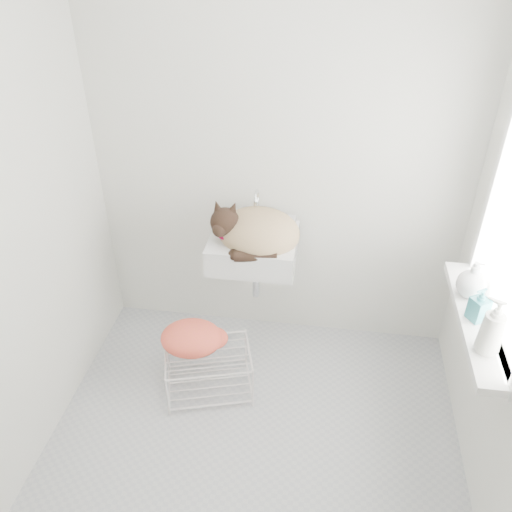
# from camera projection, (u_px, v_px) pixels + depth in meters

# --- Properties ---
(floor) EXTENTS (2.20, 2.00, 0.02)m
(floor) POSITION_uv_depth(u_px,v_px,m) (253.00, 443.00, 2.85)
(floor) COLOR #ACAEB0
(floor) RESTS_ON ground
(back_wall) EXTENTS (2.20, 0.02, 2.50)m
(back_wall) POSITION_uv_depth(u_px,v_px,m) (280.00, 153.00, 2.97)
(back_wall) COLOR white
(back_wall) RESTS_ON ground
(left_wall) EXTENTS (0.02, 2.00, 2.50)m
(left_wall) POSITION_uv_depth(u_px,v_px,m) (1.00, 229.00, 2.29)
(left_wall) COLOR white
(left_wall) RESTS_ON ground
(windowsill) EXTENTS (0.16, 0.88, 0.04)m
(windowsill) POSITION_uv_depth(u_px,v_px,m) (476.00, 320.00, 2.43)
(windowsill) COLOR white
(windowsill) RESTS_ON right_wall
(sink) EXTENTS (0.49, 0.43, 0.20)m
(sink) POSITION_uv_depth(u_px,v_px,m) (254.00, 236.00, 3.00)
(sink) COLOR white
(sink) RESTS_ON back_wall
(faucet) EXTENTS (0.18, 0.13, 0.18)m
(faucet) POSITION_uv_depth(u_px,v_px,m) (258.00, 200.00, 3.07)
(faucet) COLOR silver
(faucet) RESTS_ON sink
(cat) EXTENTS (0.51, 0.44, 0.30)m
(cat) POSITION_uv_depth(u_px,v_px,m) (255.00, 232.00, 2.96)
(cat) COLOR #A18B59
(cat) RESTS_ON sink
(wire_rack) EXTENTS (0.55, 0.46, 0.29)m
(wire_rack) POSITION_uv_depth(u_px,v_px,m) (209.00, 370.00, 3.09)
(wire_rack) COLOR silver
(wire_rack) RESTS_ON floor
(towel) EXTENTS (0.38, 0.28, 0.15)m
(towel) POSITION_uv_depth(u_px,v_px,m) (192.00, 344.00, 3.04)
(towel) COLOR #D06422
(towel) RESTS_ON wire_rack
(bottle_a) EXTENTS (0.12, 0.12, 0.23)m
(bottle_a) POSITION_uv_depth(u_px,v_px,m) (485.00, 351.00, 2.24)
(bottle_a) COLOR white
(bottle_a) RESTS_ON windowsill
(bottle_b) EXTENTS (0.11, 0.10, 0.17)m
(bottle_b) POSITION_uv_depth(u_px,v_px,m) (476.00, 319.00, 2.41)
(bottle_b) COLOR #2A747B
(bottle_b) RESTS_ON windowsill
(bottle_c) EXTENTS (0.17, 0.17, 0.19)m
(bottle_c) POSITION_uv_depth(u_px,v_px,m) (468.00, 295.00, 2.55)
(bottle_c) COLOR white
(bottle_c) RESTS_ON windowsill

